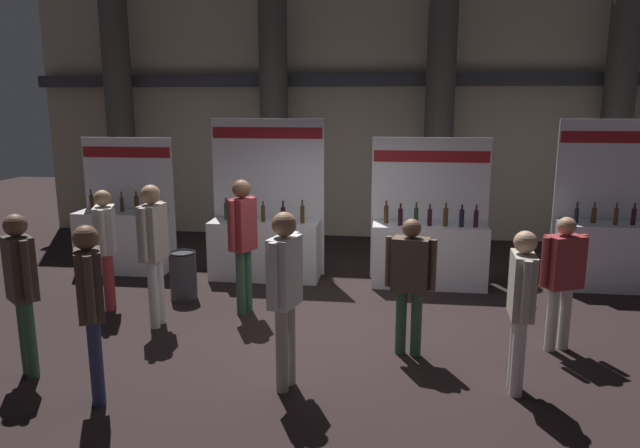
% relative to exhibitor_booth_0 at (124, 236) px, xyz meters
% --- Properties ---
extents(ground_plane, '(27.46, 27.46, 0.00)m').
position_rel_exhibitor_booth_0_xyz_m(ground_plane, '(3.75, -2.03, -0.61)').
color(ground_plane, black).
extents(hall_colonnade, '(13.73, 1.18, 5.96)m').
position_rel_exhibitor_booth_0_xyz_m(hall_colonnade, '(3.75, 3.03, 2.28)').
color(hall_colonnade, tan).
rests_on(hall_colonnade, ground_plane).
extents(exhibitor_booth_0, '(1.60, 0.66, 2.26)m').
position_rel_exhibitor_booth_0_xyz_m(exhibitor_booth_0, '(0.00, 0.00, 0.00)').
color(exhibitor_booth_0, white).
rests_on(exhibitor_booth_0, ground_plane).
extents(exhibitor_booth_1, '(1.86, 0.66, 2.58)m').
position_rel_exhibitor_booth_0_xyz_m(exhibitor_booth_1, '(2.47, -0.09, 0.01)').
color(exhibitor_booth_1, white).
rests_on(exhibitor_booth_1, ground_plane).
extents(exhibitor_booth_2, '(1.85, 0.66, 2.30)m').
position_rel_exhibitor_booth_0_xyz_m(exhibitor_booth_2, '(5.11, -0.15, -0.01)').
color(exhibitor_booth_2, white).
rests_on(exhibitor_booth_2, ground_plane).
extents(exhibitor_booth_3, '(1.61, 0.66, 2.59)m').
position_rel_exhibitor_booth_0_xyz_m(exhibitor_booth_3, '(7.86, 0.07, 0.03)').
color(exhibitor_booth_3, white).
rests_on(exhibitor_booth_3, ground_plane).
extents(trash_bin, '(0.39, 0.39, 0.71)m').
position_rel_exhibitor_booth_0_xyz_m(trash_bin, '(1.50, -1.27, -0.25)').
color(trash_bin, '#38383D').
rests_on(trash_bin, ground_plane).
extents(visitor_0, '(0.56, 0.32, 1.59)m').
position_rel_exhibitor_booth_0_xyz_m(visitor_0, '(4.74, -2.81, 0.34)').
color(visitor_0, '#33563D').
rests_on(visitor_0, ground_plane).
extents(visitor_1, '(0.54, 0.40, 1.58)m').
position_rel_exhibitor_booth_0_xyz_m(visitor_1, '(6.47, -2.45, 0.34)').
color(visitor_1, silver).
rests_on(visitor_1, ground_plane).
extents(visitor_2, '(0.31, 0.54, 1.81)m').
position_rel_exhibitor_booth_0_xyz_m(visitor_2, '(3.50, -3.77, 0.48)').
color(visitor_2, '#ADA393').
rests_on(visitor_2, ground_plane).
extents(visitor_3, '(0.38, 0.56, 1.68)m').
position_rel_exhibitor_booth_0_xyz_m(visitor_3, '(0.63, -1.81, 0.41)').
color(visitor_3, maroon).
rests_on(visitor_3, ground_plane).
extents(visitor_5, '(0.23, 0.59, 1.65)m').
position_rel_exhibitor_booth_0_xyz_m(visitor_5, '(5.78, -3.55, 0.37)').
color(visitor_5, silver).
rests_on(visitor_5, ground_plane).
extents(visitor_6, '(0.35, 0.44, 1.74)m').
position_rel_exhibitor_booth_0_xyz_m(visitor_6, '(1.75, -4.26, 0.42)').
color(visitor_6, navy).
rests_on(visitor_6, ground_plane).
extents(visitor_7, '(0.40, 0.39, 1.74)m').
position_rel_exhibitor_booth_0_xyz_m(visitor_7, '(0.76, -3.83, 0.43)').
color(visitor_7, '#33563D').
rests_on(visitor_7, ground_plane).
extents(visitor_8, '(0.24, 0.58, 1.84)m').
position_rel_exhibitor_booth_0_xyz_m(visitor_8, '(1.54, -2.33, 0.51)').
color(visitor_8, silver).
rests_on(visitor_8, ground_plane).
extents(visitor_9, '(0.35, 0.47, 1.84)m').
position_rel_exhibitor_booth_0_xyz_m(visitor_9, '(2.54, -1.73, 0.50)').
color(visitor_9, '#33563D').
rests_on(visitor_9, ground_plane).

